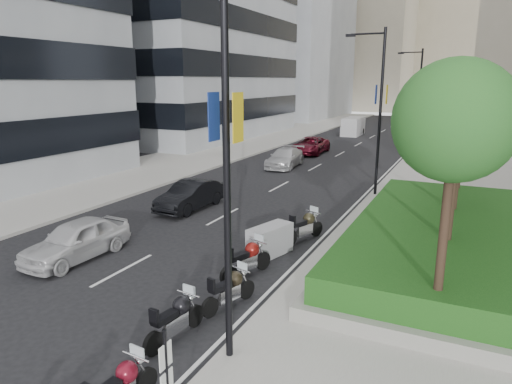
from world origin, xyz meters
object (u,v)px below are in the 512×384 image
Objects in this scene: car_b at (191,195)px; motorcycle_5 at (270,241)px; lamp_post_0 at (220,143)px; lamp_post_1 at (378,105)px; motorcycle_6 at (305,226)px; delivery_van at (353,127)px; lamp_post_2 at (417,95)px; motorcycle_4 at (247,259)px; car_a at (76,240)px; motorcycle_2 at (176,319)px; motorcycle_3 at (230,289)px; car_d at (311,145)px; car_c at (285,158)px.

motorcycle_5 is at bearing -31.10° from car_b.
lamp_post_0 and lamp_post_1 have the same top height.
delivery_van is at bearing 31.45° from motorcycle_6.
motorcycle_5 reaches higher than motorcycle_6.
lamp_post_2 is 26.11m from car_b.
delivery_van reaches higher than motorcycle_4.
car_a is at bearing -103.83° from lamp_post_2.
motorcycle_6 is at bearing 96.74° from lamp_post_0.
motorcycle_6 is (0.47, 8.29, 0.03)m from motorcycle_2.
motorcycle_2 is 1.06× the size of motorcycle_5.
motorcycle_3 is 28.77m from car_d.
motorcycle_6 is 8.71m from car_a.
lamp_post_1 is 11.04m from car_b.
delivery_van is (-0.33, 35.10, 0.25)m from car_b.
car_b reaches higher than motorcycle_6.
car_b is (-7.75, 10.45, -4.35)m from lamp_post_0.
car_b reaches higher than car_c.
motorcycle_3 is 43.85m from delivery_van.
lamp_post_2 reaches higher than delivery_van.
lamp_post_0 is 31.52m from car_d.
lamp_post_1 reaches higher than motorcycle_4.
lamp_post_0 is at bearing -76.84° from car_d.
car_b is at bearing -139.80° from lamp_post_1.
car_c is at bearing 33.98° from motorcycle_3.
lamp_post_2 is (0.00, 35.00, 0.00)m from lamp_post_0.
car_d is (-8.10, 30.15, -4.34)m from lamp_post_0.
motorcycle_5 is at bearing 29.67° from car_a.
car_d is (-7.04, 27.89, 0.18)m from motorcycle_3.
lamp_post_2 is 4.13× the size of motorcycle_4.
delivery_van is at bearing 127.44° from lamp_post_2.
car_b reaches higher than motorcycle_4.
car_a reaches higher than motorcycle_2.
car_b is (-6.19, 6.08, 0.11)m from motorcycle_4.
lamp_post_0 is 4.48× the size of motorcycle_5.
lamp_post_1 is 1.72× the size of car_d.
delivery_van is at bearing 14.88° from motorcycle_2.
motorcycle_3 is 0.39× the size of car_d.
lamp_post_2 is at bearing 29.00° from car_d.
motorcycle_4 is 0.52× the size of car_a.
lamp_post_2 is 2.13× the size of car_a.
motorcycle_3 is at bearing -4.77° from motorcycle_2.
car_c reaches higher than motorcycle_5.
car_b is (-6.13, 4.05, 0.14)m from motorcycle_5.
delivery_van reaches higher than motorcycle_6.
lamp_post_2 reaches higher than car_b.
car_d is at bearing 32.68° from motorcycle_4.
motorcycle_4 is 0.45× the size of car_c.
car_d is at bearing 93.40° from car_b.
motorcycle_4 is 1.08× the size of motorcycle_5.
car_b is (-6.28, 10.24, 0.14)m from motorcycle_2.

